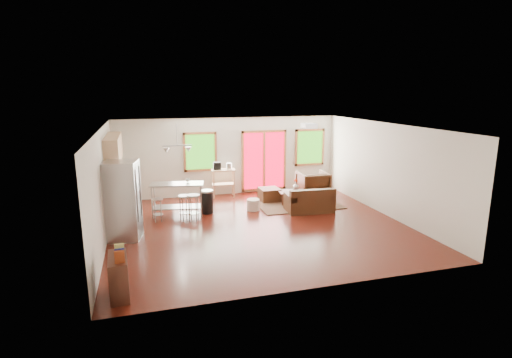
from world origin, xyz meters
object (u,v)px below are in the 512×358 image
object	(u,v)px
loveseat	(310,202)
coffee_table	(294,193)
ottoman	(269,195)
rug	(296,203)
refrigerator	(123,200)
armchair	(313,183)
kitchen_cart	(222,173)
island	(177,193)

from	to	relation	value
loveseat	coffee_table	size ratio (longest dim) A/B	1.34
coffee_table	ottoman	distance (m)	0.83
rug	refrigerator	bearing A→B (deg)	-161.64
loveseat	armchair	world-z (taller)	armchair
rug	armchair	bearing A→B (deg)	33.69
loveseat	coffee_table	distance (m)	0.95
coffee_table	armchair	bearing A→B (deg)	30.11
coffee_table	kitchen_cart	xyz separation A→B (m)	(-2.00, 1.39, 0.47)
island	armchair	bearing A→B (deg)	9.36
rug	loveseat	world-z (taller)	loveseat
ottoman	refrigerator	distance (m)	4.92
rug	ottoman	xyz separation A→B (m)	(-0.73, 0.51, 0.20)
loveseat	refrigerator	world-z (taller)	refrigerator
ottoman	island	bearing A→B (deg)	-166.33
armchair	refrigerator	world-z (taller)	refrigerator
rug	kitchen_cart	distance (m)	2.63
loveseat	ottoman	xyz separation A→B (m)	(-0.78, 1.41, -0.08)
ottoman	island	distance (m)	3.08
rug	refrigerator	size ratio (longest dim) A/B	1.35
armchair	coffee_table	bearing A→B (deg)	32.65
ottoman	island	xyz separation A→B (m)	(-2.96, -0.72, 0.43)
refrigerator	island	xyz separation A→B (m)	(1.38, 1.47, -0.30)
kitchen_cart	coffee_table	bearing A→B (deg)	-34.74
coffee_table	refrigerator	size ratio (longest dim) A/B	0.56
refrigerator	island	distance (m)	2.04
loveseat	kitchen_cart	distance (m)	3.19
loveseat	refrigerator	distance (m)	5.23
refrigerator	loveseat	bearing A→B (deg)	19.00
rug	armchair	xyz separation A→B (m)	(0.79, 0.52, 0.46)
kitchen_cart	rug	bearing A→B (deg)	-34.66
armchair	refrigerator	size ratio (longest dim) A/B	0.51
rug	island	bearing A→B (deg)	-176.67
rug	loveseat	distance (m)	0.95
coffee_table	island	distance (m)	3.65
refrigerator	ottoman	bearing A→B (deg)	37.10
coffee_table	rug	bearing A→B (deg)	-31.75
armchair	kitchen_cart	xyz separation A→B (m)	(-2.85, 0.90, 0.33)
rug	ottoman	size ratio (longest dim) A/B	4.06
loveseat	kitchen_cart	xyz separation A→B (m)	(-2.12, 2.33, 0.52)
loveseat	coffee_table	xyz separation A→B (m)	(-0.11, 0.94, 0.06)
rug	refrigerator	world-z (taller)	refrigerator
coffee_table	armchair	xyz separation A→B (m)	(0.84, 0.49, 0.13)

